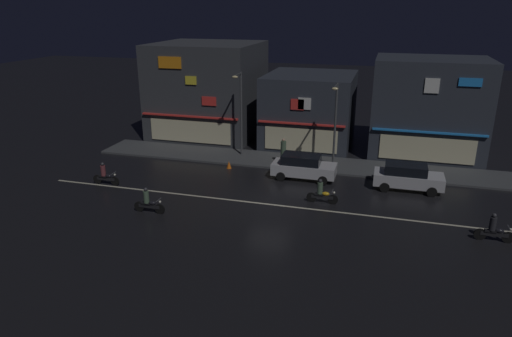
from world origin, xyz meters
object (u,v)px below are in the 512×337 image
object	(u,v)px
streetlamp_mid	(335,118)
motorcycle_opposite_lane	(105,175)
traffic_cone	(229,165)
streetlamp_west	(240,107)
pedestrian_on_sidewalk	(283,152)
motorcycle_trailing_far	(148,202)
motorcycle_lead	(494,230)
parked_car_near_kerb	(303,166)
motorcycle_following	(322,193)
parked_car_trailing	(408,176)

from	to	relation	value
streetlamp_mid	motorcycle_opposite_lane	xyz separation A→B (m)	(-14.07, -7.13, -3.15)
motorcycle_opposite_lane	traffic_cone	bearing A→B (deg)	33.00
streetlamp_west	pedestrian_on_sidewalk	distance (m)	4.82
motorcycle_trailing_far	motorcycle_lead	bearing A→B (deg)	-175.61
streetlamp_mid	parked_car_near_kerb	bearing A→B (deg)	-124.77
streetlamp_mid	motorcycle_trailing_far	size ratio (longest dim) A/B	3.19
pedestrian_on_sidewalk	motorcycle_lead	distance (m)	15.30
streetlamp_west	motorcycle_following	bearing A→B (deg)	-44.55
pedestrian_on_sidewalk	motorcycle_lead	size ratio (longest dim) A/B	1.03
motorcycle_opposite_lane	parked_car_trailing	bearing A→B (deg)	8.64
parked_car_near_kerb	parked_car_trailing	world-z (taller)	same
parked_car_trailing	motorcycle_opposite_lane	size ratio (longest dim) A/B	2.26
streetlamp_west	motorcycle_following	distance (m)	10.86
parked_car_trailing	motorcycle_trailing_far	distance (m)	16.25
motorcycle_opposite_lane	pedestrian_on_sidewalk	bearing A→B (deg)	28.73
streetlamp_mid	motorcycle_opposite_lane	size ratio (longest dim) A/B	3.19
streetlamp_mid	motorcycle_following	bearing A→B (deg)	-88.98
pedestrian_on_sidewalk	parked_car_near_kerb	bearing A→B (deg)	50.88
motorcycle_opposite_lane	motorcycle_trailing_far	xyz separation A→B (m)	(4.89, -3.22, 0.00)
motorcycle_lead	pedestrian_on_sidewalk	bearing A→B (deg)	-30.77
motorcycle_trailing_far	parked_car_trailing	bearing A→B (deg)	-152.12
streetlamp_west	traffic_cone	world-z (taller)	streetlamp_west
motorcycle_opposite_lane	traffic_cone	distance (m)	8.62
streetlamp_west	traffic_cone	size ratio (longest dim) A/B	11.65
streetlamp_west	motorcycle_trailing_far	world-z (taller)	streetlamp_west
streetlamp_mid	pedestrian_on_sidewalk	bearing A→B (deg)	-176.65
motorcycle_trailing_far	traffic_cone	world-z (taller)	motorcycle_trailing_far
parked_car_trailing	streetlamp_mid	bearing A→B (deg)	153.09
streetlamp_west	parked_car_trailing	size ratio (longest dim) A/B	1.49
motorcycle_lead	streetlamp_mid	bearing A→B (deg)	-40.73
motorcycle_trailing_far	parked_car_near_kerb	bearing A→B (deg)	-134.14
parked_car_near_kerb	motorcycle_following	bearing A→B (deg)	115.26
pedestrian_on_sidewalk	traffic_cone	size ratio (longest dim) A/B	3.55
streetlamp_west	streetlamp_mid	xyz separation A→B (m)	(7.25, -0.95, -0.18)
pedestrian_on_sidewalk	motorcycle_trailing_far	bearing A→B (deg)	-18.22
pedestrian_on_sidewalk	motorcycle_trailing_far	distance (m)	11.58
pedestrian_on_sidewalk	motorcycle_following	xyz separation A→B (m)	(3.71, -6.09, -0.41)
motorcycle_following	motorcycle_trailing_far	size ratio (longest dim) A/B	1.00
pedestrian_on_sidewalk	streetlamp_west	bearing A→B (deg)	-96.99
streetlamp_mid	pedestrian_on_sidewalk	distance (m)	4.53
streetlamp_mid	parked_car_near_kerb	xyz separation A→B (m)	(-1.70, -2.45, -2.91)
motorcycle_opposite_lane	motorcycle_following	bearing A→B (deg)	-1.37
parked_car_near_kerb	motorcycle_lead	world-z (taller)	parked_car_near_kerb
motorcycle_lead	motorcycle_following	world-z (taller)	same
motorcycle_opposite_lane	motorcycle_trailing_far	world-z (taller)	same
streetlamp_west	motorcycle_opposite_lane	bearing A→B (deg)	-130.19
parked_car_near_kerb	traffic_cone	world-z (taller)	parked_car_near_kerb
parked_car_near_kerb	motorcycle_opposite_lane	world-z (taller)	parked_car_near_kerb
pedestrian_on_sidewalk	motorcycle_opposite_lane	xyz separation A→B (m)	(-10.47, -6.92, -0.41)
motorcycle_trailing_far	streetlamp_mid	bearing A→B (deg)	-132.27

